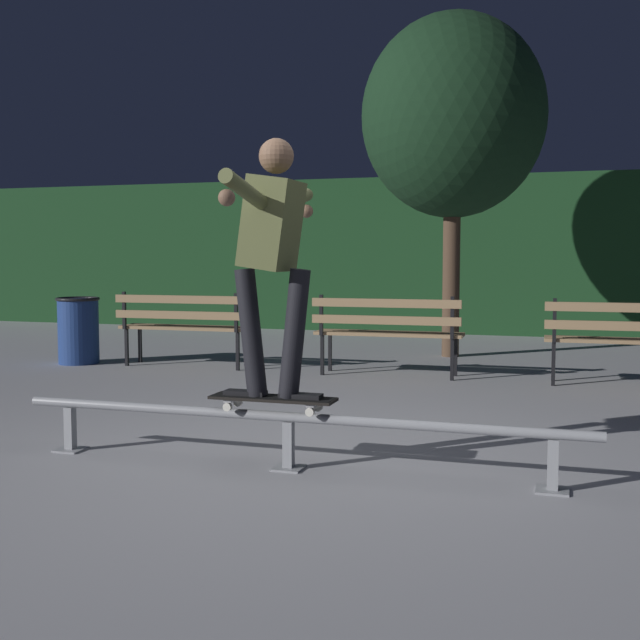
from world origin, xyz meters
TOP-DOWN VIEW (x-y plane):
  - ground_plane at (0.00, 0.00)m, footprint 90.00×90.00m
  - hedge_backdrop at (0.00, 9.08)m, footprint 24.00×1.20m
  - grind_rail at (0.00, -0.21)m, footprint 3.64×0.18m
  - skateboard at (-0.10, -0.21)m, footprint 0.78×0.20m
  - skateboarder at (-0.10, -0.21)m, footprint 0.62×1.41m
  - park_bench_leftmost at (-2.67, 3.62)m, footprint 1.61×0.45m
  - park_bench_left_center at (-0.25, 3.62)m, footprint 1.61×0.45m
  - park_bench_right_center at (2.18, 3.62)m, footprint 1.61×0.45m
  - tree_behind_benches at (0.15, 5.57)m, footprint 2.32×2.32m
  - trash_can at (-4.04, 3.54)m, footprint 0.52×0.52m

SIDE VIEW (x-z plane):
  - ground_plane at x=0.00m, z-range 0.00..0.00m
  - grind_rail at x=0.00m, z-range 0.09..0.44m
  - trash_can at x=-4.04m, z-range 0.01..0.81m
  - skateboard at x=-0.10m, z-range 0.38..0.47m
  - park_bench_leftmost at x=-2.67m, z-range 0.10..0.98m
  - park_bench_left_center at x=-0.25m, z-range 0.10..0.98m
  - park_bench_right_center at x=2.18m, z-range 0.10..0.98m
  - hedge_backdrop at x=0.00m, z-range 0.00..2.61m
  - skateboarder at x=-0.10m, z-range 0.58..2.14m
  - tree_behind_benches at x=0.15m, z-range 0.88..5.21m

